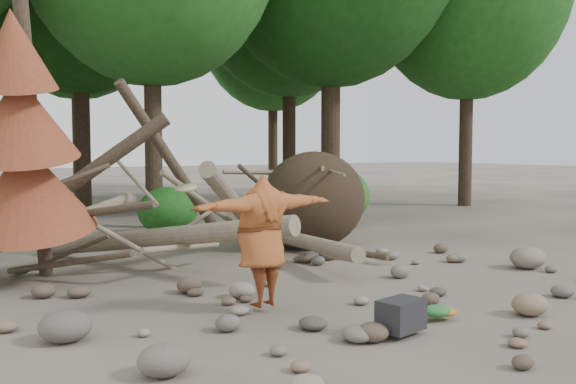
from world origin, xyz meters
TOP-DOWN VIEW (x-y plane):
  - ground at (0.00, 0.00)m, footprint 120.00×120.00m
  - deadfall_pile at (2.02, 4.24)m, footprint 8.55×5.24m
  - dead_conifer at (-3.12, 3.37)m, footprint 2.06×2.16m
  - bush_mid at (0.80, 7.80)m, footprint 1.40×1.40m
  - bush_right at (5.00, 7.00)m, footprint 2.00×2.00m
  - frisbee_thrower at (-0.89, 0.39)m, footprint 2.41×1.05m
  - backpack at (-0.10, -1.30)m, footprint 0.57×0.44m
  - cloth_green at (0.66, -1.08)m, footprint 0.37×0.31m
  - cloth_orange at (0.78, -1.13)m, footprint 0.27×0.22m
  - boulder_front_left at (-2.76, -1.10)m, footprint 0.49×0.44m
  - boulder_front_right at (1.81, -1.51)m, footprint 0.46×0.42m
  - boulder_mid_right at (4.37, 0.47)m, footprint 0.62×0.56m
  - boulder_mid_left at (-3.27, 0.42)m, footprint 0.57×0.51m

SIDE VIEW (x-z plane):
  - ground at x=0.00m, z-range 0.00..0.00m
  - cloth_orange at x=0.78m, z-range 0.00..0.10m
  - cloth_green at x=0.66m, z-range 0.00..0.14m
  - boulder_front_right at x=1.81m, z-range 0.00..0.28m
  - boulder_front_left at x=-2.76m, z-range 0.00..0.29m
  - boulder_mid_left at x=-3.27m, z-range 0.00..0.34m
  - backpack at x=-0.10m, z-range 0.00..0.34m
  - boulder_mid_right at x=4.37m, z-range 0.00..0.37m
  - bush_mid at x=0.80m, z-range 0.00..1.12m
  - bush_right at x=5.00m, z-range 0.00..1.60m
  - frisbee_thrower at x=-0.89m, z-range 0.08..1.72m
  - deadfall_pile at x=2.02m, z-range -0.70..2.60m
  - dead_conifer at x=-3.12m, z-range -0.06..4.29m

